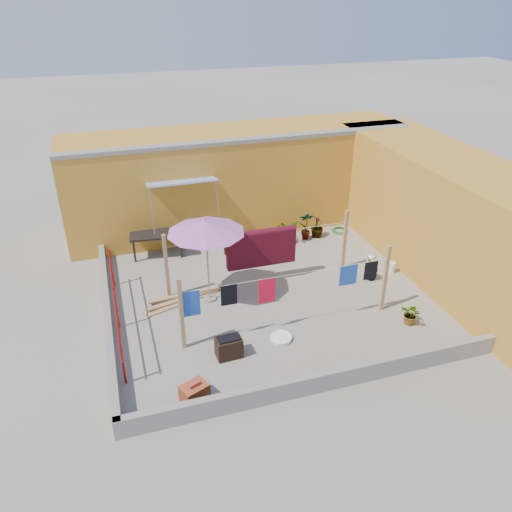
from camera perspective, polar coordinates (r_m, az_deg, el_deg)
name	(u,v)px	position (r m, az deg, el deg)	size (l,w,h in m)	color
ground	(269,296)	(13.15, 1.50, -4.64)	(80.00, 80.00, 0.00)	#9E998E
wall_back	(238,178)	(16.61, -2.05, 8.87)	(11.00, 3.27, 3.21)	#BC8729
wall_right	(449,217)	(14.74, 21.16, 4.23)	(2.40, 9.00, 3.20)	#BC8729
parapet_front	(326,381)	(10.40, 8.06, -13.91)	(8.30, 0.16, 0.44)	gray
parapet_left	(108,317)	(12.53, -16.58, -6.66)	(0.16, 7.30, 0.44)	gray
red_railing	(115,302)	(12.08, -15.77, -5.09)	(0.05, 4.20, 1.10)	#A21012
clothesline_rig	(263,253)	(13.10, 0.82, 0.37)	(5.09, 2.35, 1.80)	tan
patio_umbrella	(206,227)	(12.08, -5.75, 3.28)	(2.48, 2.48, 2.31)	gray
outdoor_table	(157,235)	(15.13, -11.27, 2.38)	(1.64, 0.95, 0.73)	black
brick_stack	(195,392)	(10.17, -7.03, -15.22)	(0.62, 0.54, 0.45)	#AB4E27
lumber_pile	(186,298)	(13.08, -8.04, -4.78)	(2.19, 0.82, 0.13)	tan
brazier	(229,347)	(11.08, -3.12, -10.34)	(0.58, 0.40, 0.51)	black
white_basin	(281,338)	(11.66, 2.88, -9.30)	(0.52, 0.52, 0.09)	white
water_jug_a	(391,267)	(14.64, 15.16, -1.27)	(0.23, 0.23, 0.36)	white
water_jug_b	(370,261)	(14.89, 12.92, -0.51)	(0.21, 0.21, 0.33)	white
green_hose	(340,230)	(16.80, 9.56, 2.90)	(0.55, 0.55, 0.08)	#1A7723
plant_back_a	(286,231)	(15.71, 3.47, 2.84)	(0.71, 0.62, 0.79)	#195117
plant_back_b	(317,226)	(16.20, 6.99, 3.38)	(0.41, 0.41, 0.73)	#195117
plant_right_a	(306,225)	(15.98, 5.77, 3.51)	(0.50, 0.34, 0.94)	#195117
plant_right_b	(371,268)	(14.03, 13.06, -1.36)	(0.41, 0.33, 0.75)	#195117
plant_right_c	(411,314)	(12.56, 17.34, -6.40)	(0.49, 0.42, 0.54)	#195117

